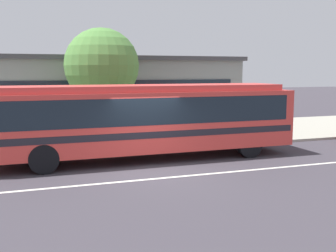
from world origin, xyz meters
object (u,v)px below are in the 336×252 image
Objects in this scene: transit_bus at (144,117)px; bus_stop_sign at (237,108)px; pedestrian_waiting_near_sign at (11,130)px; street_tree_near_stop at (102,66)px.

transit_bus is 5.41m from bus_stop_sign.
bus_stop_sign is (9.90, 0.07, 0.56)m from pedestrian_waiting_near_sign.
bus_stop_sign is at bearing 21.09° from transit_bus.
transit_bus is at bearing -21.16° from pedestrian_waiting_near_sign.
street_tree_near_stop is at bearing 34.56° from pedestrian_waiting_near_sign.
bus_stop_sign is (5.05, 1.95, 0.00)m from transit_bus.
transit_bus is at bearing -158.91° from bus_stop_sign.
pedestrian_waiting_near_sign is 9.91m from bus_stop_sign.
pedestrian_waiting_near_sign is at bearing -179.58° from bus_stop_sign.
bus_stop_sign is at bearing -25.40° from street_tree_near_stop.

